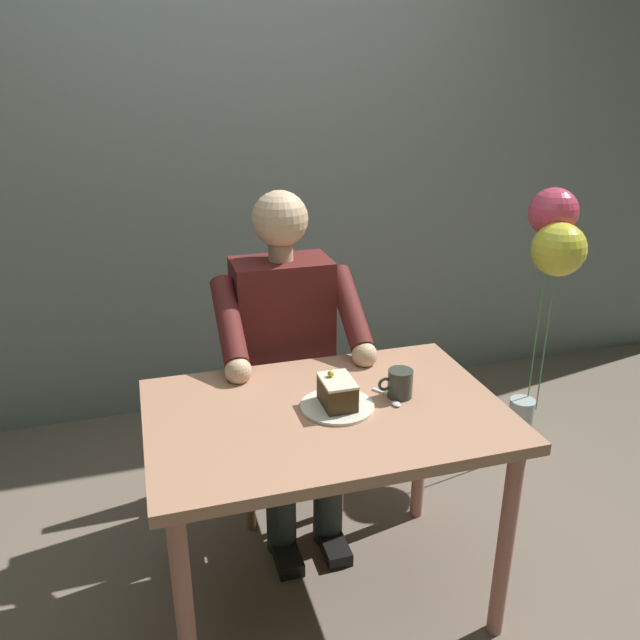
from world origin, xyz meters
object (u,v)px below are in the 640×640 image
(balloon_display, at_px, (551,260))
(cake_slice, at_px, (337,391))
(dining_table, at_px, (326,435))
(chair, at_px, (279,379))
(seated_person, at_px, (288,359))
(coffee_cup, at_px, (400,383))
(dessert_spoon, at_px, (392,399))

(balloon_display, bearing_deg, cake_slice, 28.06)
(dining_table, bearing_deg, cake_slice, -174.15)
(dining_table, height_order, chair, chair)
(seated_person, relative_size, coffee_cup, 11.34)
(chair, bearing_deg, cake_slice, 93.06)
(dessert_spoon, bearing_deg, chair, -72.36)
(coffee_cup, bearing_deg, cake_slice, 2.50)
(dining_table, bearing_deg, balloon_display, -152.50)
(dining_table, xyz_separation_m, seated_person, (0.00, -0.49, 0.04))
(dining_table, height_order, seated_person, seated_person)
(dining_table, bearing_deg, coffee_cup, -177.01)
(seated_person, xyz_separation_m, cake_slice, (-0.04, 0.49, 0.11))
(dining_table, height_order, balloon_display, balloon_display)
(balloon_display, bearing_deg, dining_table, 27.50)
(cake_slice, xyz_separation_m, balloon_display, (-1.17, -0.62, 0.14))
(dessert_spoon, relative_size, balloon_display, 0.11)
(chair, xyz_separation_m, coffee_cup, (-0.24, 0.65, 0.27))
(chair, bearing_deg, dining_table, 90.00)
(chair, relative_size, dessert_spoon, 6.63)
(dining_table, distance_m, coffee_cup, 0.28)
(dessert_spoon, xyz_separation_m, balloon_display, (-0.99, -0.63, 0.19))
(cake_slice, bearing_deg, chair, -86.94)
(chair, relative_size, seated_person, 0.71)
(seated_person, relative_size, cake_slice, 9.75)
(seated_person, relative_size, dessert_spoon, 9.37)
(cake_slice, height_order, dessert_spoon, cake_slice)
(chair, height_order, dessert_spoon, chair)
(balloon_display, bearing_deg, coffee_cup, 32.59)
(balloon_display, bearing_deg, dessert_spoon, 32.54)
(seated_person, bearing_deg, cake_slice, 94.12)
(seated_person, xyz_separation_m, dessert_spoon, (-0.21, 0.50, 0.06))
(coffee_cup, height_order, balloon_display, balloon_display)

